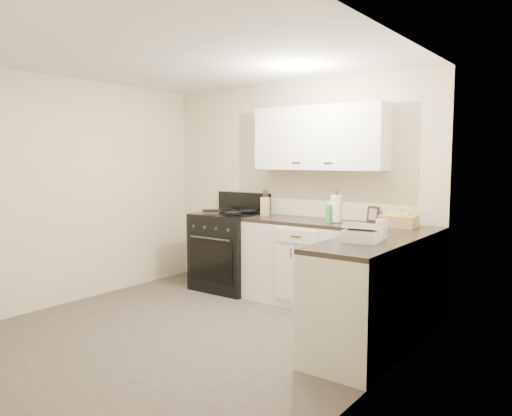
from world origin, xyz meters
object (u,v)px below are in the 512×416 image
Objects in this scene: knife_block at (265,206)px; paper_towel at (336,209)px; stove at (230,252)px; wicker_basket at (399,221)px; countertop_grill at (362,236)px.

knife_block is 1.00m from paper_towel.
knife_block reaches higher than stove.
paper_towel is 0.67m from wicker_basket.
stove is 2.81× the size of wicker_basket.
wicker_basket is (0.66, 0.06, -0.09)m from paper_towel.
countertop_grill is at bearing -85.31° from wicker_basket.
wicker_basket is 1.28× the size of countertop_grill.
wicker_basket is at bearing 89.86° from countertop_grill.
knife_block reaches higher than countertop_grill.
paper_towel is 1.24m from countertop_grill.
stove is at bearing -179.29° from paper_towel.
knife_block is 0.62× the size of wicker_basket.
knife_block is at bearing 173.67° from paper_towel.
paper_towel is 1.08× the size of countertop_grill.
countertop_grill is at bearing -23.92° from stove.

